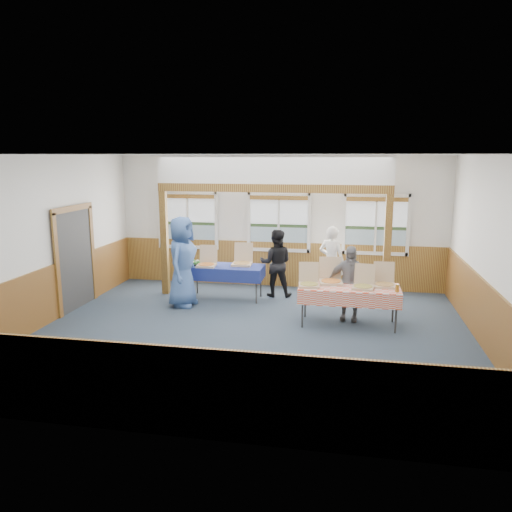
{
  "coord_description": "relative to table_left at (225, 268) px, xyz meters",
  "views": [
    {
      "loc": [
        1.65,
        -8.47,
        3.18
      ],
      "look_at": [
        -0.11,
        1.0,
        1.24
      ],
      "focal_mm": 35.0,
      "sensor_mm": 36.0,
      "label": 1
    }
  ],
  "objects": [
    {
      "name": "floor",
      "position": [
        1.02,
        -2.14,
        -0.7
      ],
      "size": [
        8.0,
        8.0,
        0.0
      ],
      "primitive_type": "plane",
      "color": "#2A3644",
      "rests_on": "ground"
    },
    {
      "name": "woman_black",
      "position": [
        1.09,
        0.41,
        0.08
      ],
      "size": [
        0.79,
        0.64,
        1.55
      ],
      "primitive_type": "imported",
      "rotation": [
        0.0,
        0.0,
        3.22
      ],
      "color": "black",
      "rests_on": "floor"
    },
    {
      "name": "table_right",
      "position": [
        2.74,
        -1.33,
        0.01
      ],
      "size": [
        2.05,
        1.6,
        0.76
      ],
      "rotation": [
        0.0,
        0.0,
        -0.42
      ],
      "color": "#323232",
      "rests_on": "floor"
    },
    {
      "name": "wainscot_right",
      "position": [
        4.99,
        -2.14,
        -0.15
      ],
      "size": [
        0.05,
        6.98,
        1.1
      ],
      "primitive_type": "cube",
      "color": "brown",
      "rests_on": "floor"
    },
    {
      "name": "cased_opening",
      "position": [
        -2.94,
        -1.24,
        0.35
      ],
      "size": [
        0.06,
        1.3,
        2.1
      ],
      "primitive_type": "cube",
      "color": "#323232",
      "rests_on": "wall_left"
    },
    {
      "name": "ceiling",
      "position": [
        1.02,
        -2.14,
        2.5
      ],
      "size": [
        8.0,
        8.0,
        0.0
      ],
      "primitive_type": "plane",
      "rotation": [
        3.14,
        0.0,
        0.0
      ],
      "color": "white",
      "rests_on": "wall_back"
    },
    {
      "name": "post_right",
      "position": [
        3.52,
        0.16,
        0.5
      ],
      "size": [
        0.15,
        0.15,
        2.4
      ],
      "primitive_type": "cube",
      "color": "#522C12",
      "rests_on": "floor"
    },
    {
      "name": "person_grey",
      "position": [
        2.74,
        -1.01,
        0.05
      ],
      "size": [
        0.9,
        0.45,
        1.49
      ],
      "primitive_type": "imported",
      "rotation": [
        0.0,
        0.0,
        -0.11
      ],
      "color": "slate",
      "rests_on": "floor"
    },
    {
      "name": "man_blue",
      "position": [
        -0.77,
        -0.7,
        0.27
      ],
      "size": [
        0.68,
        0.98,
        1.94
      ],
      "primitive_type": "imported",
      "rotation": [
        0.0,
        0.0,
        1.51
      ],
      "color": "#3D5E99",
      "rests_on": "floor"
    },
    {
      "name": "wall_right",
      "position": [
        5.02,
        -2.14,
        0.9
      ],
      "size": [
        0.0,
        8.0,
        8.0
      ],
      "primitive_type": "plane",
      "rotation": [
        1.57,
        0.0,
        -1.57
      ],
      "color": "silver",
      "rests_on": "floor"
    },
    {
      "name": "post_left",
      "position": [
        -1.48,
        0.16,
        0.5
      ],
      "size": [
        0.15,
        0.15,
        2.4
      ],
      "primitive_type": "cube",
      "color": "#522C12",
      "rests_on": "floor"
    },
    {
      "name": "wall_front",
      "position": [
        1.02,
        -5.64,
        0.9
      ],
      "size": [
        8.0,
        0.0,
        8.0
      ],
      "primitive_type": "plane",
      "rotation": [
        -1.57,
        0.0,
        0.0
      ],
      "color": "silver",
      "rests_on": "floor"
    },
    {
      "name": "wainscot_front",
      "position": [
        1.02,
        -5.62,
        -0.15
      ],
      "size": [
        7.98,
        0.05,
        1.1
      ],
      "primitive_type": "cube",
      "color": "brown",
      "rests_on": "floor"
    },
    {
      "name": "pizza_box_e",
      "position": [
        2.99,
        -1.4,
        0.13
      ],
      "size": [
        0.44,
        0.51,
        0.42
      ],
      "rotation": [
        0.0,
        0.0,
        -0.12
      ],
      "color": "tan",
      "rests_on": "table_right"
    },
    {
      "name": "window_mid",
      "position": [
        1.02,
        1.32,
        0.98
      ],
      "size": [
        1.56,
        0.1,
        1.46
      ],
      "color": "silver",
      "rests_on": "wall_back"
    },
    {
      "name": "veggie_tray",
      "position": [
        -0.75,
        0.0,
        0.09
      ],
      "size": [
        0.42,
        0.42,
        0.09
      ],
      "color": "black",
      "rests_on": "table_left"
    },
    {
      "name": "window_left",
      "position": [
        -1.28,
        1.32,
        0.98
      ],
      "size": [
        1.56,
        0.1,
        1.46
      ],
      "color": "silver",
      "rests_on": "wall_back"
    },
    {
      "name": "woman_white",
      "position": [
        2.33,
        0.69,
        0.11
      ],
      "size": [
        0.68,
        0.55,
        1.62
      ],
      "primitive_type": "imported",
      "rotation": [
        0.0,
        0.0,
        2.82
      ],
      "color": "white",
      "rests_on": "floor"
    },
    {
      "name": "pizza_box_c",
      "position": [
        1.98,
        -1.42,
        0.13
      ],
      "size": [
        0.43,
        0.51,
        0.42
      ],
      "rotation": [
        0.0,
        0.0,
        0.12
      ],
      "color": "tan",
      "rests_on": "table_right"
    },
    {
      "name": "pizza_box_b",
      "position": [
        0.35,
        0.16,
        0.13
      ],
      "size": [
        0.45,
        0.54,
        0.47
      ],
      "rotation": [
        0.0,
        0.0,
        0.04
      ],
      "color": "tan",
      "rests_on": "table_left"
    },
    {
      "name": "pizza_box_a",
      "position": [
        -0.4,
        -0.11,
        0.13
      ],
      "size": [
        0.43,
        0.52,
        0.44
      ],
      "rotation": [
        0.0,
        0.0,
        0.07
      ],
      "color": "tan",
      "rests_on": "table_left"
    },
    {
      "name": "pizza_box_d",
      "position": [
        2.38,
        -1.13,
        0.13
      ],
      "size": [
        0.49,
        0.57,
        0.47
      ],
      "rotation": [
        0.0,
        0.0,
        0.12
      ],
      "color": "tan",
      "rests_on": "table_right"
    },
    {
      "name": "wall_back",
      "position": [
        1.02,
        1.36,
        0.9
      ],
      "size": [
        8.0,
        0.0,
        8.0
      ],
      "primitive_type": "plane",
      "rotation": [
        1.57,
        0.0,
        0.0
      ],
      "color": "silver",
      "rests_on": "floor"
    },
    {
      "name": "table_left",
      "position": [
        0.0,
        0.0,
        0.0
      ],
      "size": [
        1.85,
        1.41,
        0.76
      ],
      "rotation": [
        0.0,
        0.0,
        0.4
      ],
      "color": "#323232",
      "rests_on": "floor"
    },
    {
      "name": "pizza_box_f",
      "position": [
        3.39,
        -1.18,
        0.13
      ],
      "size": [
        0.4,
        0.48,
        0.43
      ],
      "rotation": [
        0.0,
        0.0,
        0.01
      ],
      "color": "tan",
      "rests_on": "table_right"
    },
    {
      "name": "wainscot_back",
      "position": [
        1.02,
        1.33,
        -0.15
      ],
      "size": [
        7.98,
        0.05,
        1.1
      ],
      "primitive_type": "cube",
      "color": "brown",
      "rests_on": "floor"
    },
    {
      "name": "drink_glass",
      "position": [
        3.59,
        -1.58,
        0.14
      ],
      "size": [
        0.07,
        0.07,
        0.15
      ],
      "primitive_type": "cylinder",
      "color": "#A2681B",
      "rests_on": "table_right"
    },
    {
      "name": "window_right",
      "position": [
        3.32,
        1.32,
        0.98
      ],
      "size": [
        1.56,
        0.1,
        1.46
      ],
      "color": "silver",
      "rests_on": "wall_back"
    },
    {
      "name": "cross_beam",
      "position": [
        1.02,
        0.16,
        1.79
      ],
      "size": [
        5.15,
        0.18,
        0.18
      ],
      "primitive_type": "cube",
      "color": "#522C12",
      "rests_on": "post_left"
    },
    {
      "name": "wall_left",
      "position": [
        -2.98,
        -2.14,
        0.9
      ],
      "size": [
        0.0,
        8.0,
        8.0
      ],
      "primitive_type": "plane",
      "rotation": [
        1.57,
        0.0,
        1.57
      ],
      "color": "silver",
      "rests_on": "floor"
    },
    {
      "name": "wainscot_left",
      "position": [
        -2.96,
        -2.14,
        -0.15
      ],
      "size": [
        0.05,
        6.98,
        1.1
      ],
      "primitive_type": "cube",
      "color": "brown",
      "rests_on": "floor"
    }
  ]
}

